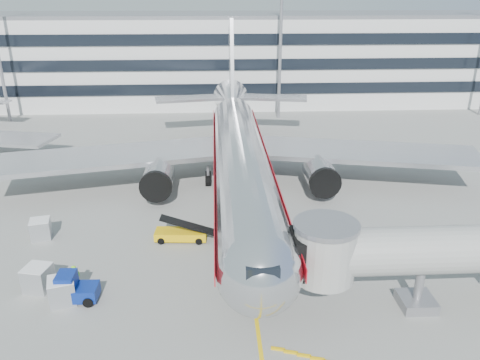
{
  "coord_description": "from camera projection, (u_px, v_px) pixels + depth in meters",
  "views": [
    {
      "loc": [
        -2.32,
        -32.58,
        19.0
      ],
      "look_at": [
        -0.29,
        4.78,
        4.0
      ],
      "focal_mm": 35.0,
      "sensor_mm": 36.0,
      "label": 1
    }
  ],
  "objects": [
    {
      "name": "terminal",
      "position": [
        226.0,
        57.0,
        88.18
      ],
      "size": [
        150.0,
        24.25,
        15.6
      ],
      "color": "silver",
      "rests_on": "ground"
    },
    {
      "name": "ramp_worker",
      "position": [
        76.0,
        278.0,
        31.79
      ],
      "size": [
        0.73,
        0.83,
        1.91
      ],
      "primitive_type": "imported",
      "rotation": [
        0.0,
        0.0,
        1.08
      ],
      "color": "#8AFF1A",
      "rests_on": "ground"
    },
    {
      "name": "cargo_container_front",
      "position": [
        62.0,
        291.0,
        30.6
      ],
      "size": [
        2.04,
        2.04,
        1.75
      ],
      "color": "#ACAFB4",
      "rests_on": "ground"
    },
    {
      "name": "ground",
      "position": [
        247.0,
        248.0,
        37.38
      ],
      "size": [
        180.0,
        180.0,
        0.0
      ],
      "primitive_type": "plane",
      "color": "gray",
      "rests_on": "ground"
    },
    {
      "name": "jet_bridge",
      "position": [
        451.0,
        254.0,
        29.14
      ],
      "size": [
        17.8,
        4.5,
        7.0
      ],
      "color": "silver",
      "rests_on": "ground"
    },
    {
      "name": "main_jet",
      "position": [
        239.0,
        152.0,
        46.67
      ],
      "size": [
        50.95,
        48.7,
        16.06
      ],
      "color": "silver",
      "rests_on": "ground"
    },
    {
      "name": "lead_in_line",
      "position": [
        240.0,
        198.0,
        46.65
      ],
      "size": [
        0.25,
        70.0,
        0.01
      ],
      "primitive_type": "cube",
      "color": "yellow",
      "rests_on": "ground"
    },
    {
      "name": "belt_loader",
      "position": [
        181.0,
        234.0,
        38.44
      ],
      "size": [
        4.51,
        1.88,
        2.13
      ],
      "color": "#E8B409",
      "rests_on": "ground"
    },
    {
      "name": "cargo_container_left",
      "position": [
        38.0,
        278.0,
        31.96
      ],
      "size": [
        1.97,
        1.97,
        1.75
      ],
      "color": "#ACAFB4",
      "rests_on": "ground"
    },
    {
      "name": "light_mast_centre",
      "position": [
        281.0,
        22.0,
        71.17
      ],
      "size": [
        2.4,
        1.2,
        25.45
      ],
      "color": "gray",
      "rests_on": "ground"
    },
    {
      "name": "baggage_tug",
      "position": [
        74.0,
        289.0,
        30.77
      ],
      "size": [
        2.75,
        1.79,
        2.04
      ],
      "color": "navy",
      "rests_on": "ground"
    },
    {
      "name": "cargo_container_right",
      "position": [
        41.0,
        229.0,
        38.7
      ],
      "size": [
        1.86,
        1.86,
        1.65
      ],
      "color": "#ACAFB4",
      "rests_on": "ground"
    }
  ]
}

